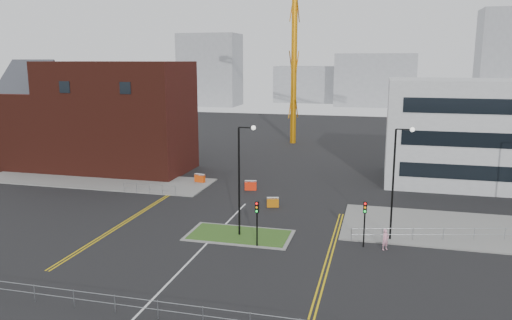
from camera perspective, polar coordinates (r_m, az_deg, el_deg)
The scene contains 27 objects.
ground at distance 35.18m, azimuth -8.85°, elevation -12.61°, with size 200.00×200.00×0.00m, color black.
pavement_left at distance 62.72m, azimuth -17.85°, elevation -2.20°, with size 28.00×8.00×0.12m, color slate.
pavement_right at distance 46.57m, azimuth 24.97°, elevation -7.42°, with size 24.00×10.00×0.12m, color slate.
island_kerb at distance 41.52m, azimuth -1.90°, elevation -8.59°, with size 8.60×4.60×0.08m, color slate.
grass_island at distance 41.51m, azimuth -1.90°, elevation -8.56°, with size 8.00×4.00×0.12m, color #284C19.
brick_building at distance 68.16m, azimuth -17.65°, elevation 4.66°, with size 24.20×10.07×14.24m.
office_block at distance 63.31m, azimuth 26.11°, elevation 2.78°, with size 25.00×12.20×12.00m.
streetlamp_island at distance 39.94m, azimuth -1.65°, elevation -1.36°, with size 1.46×0.36×9.18m.
streetlamp_right_near at distance 40.43m, azimuth 15.75°, elevation -1.63°, with size 1.46×0.36×9.18m.
traffic_light_island at distance 38.36m, azimuth 0.11°, elevation -6.30°, with size 0.28×0.33×3.65m.
traffic_light_right at distance 39.21m, azimuth 12.32°, elevation -6.18°, with size 0.28×0.33×3.65m.
railing_front at distance 29.98m, azimuth -13.56°, elevation -15.60°, with size 24.05×0.05×1.10m.
railing_left at distance 54.84m, azimuth -12.10°, elevation -3.08°, with size 6.05×0.05×1.10m.
railing_right at distance 43.74m, azimuth 23.69°, elevation -7.50°, with size 19.05×5.05×1.10m.
centre_line at distance 36.87m, azimuth -7.61°, elevation -11.40°, with size 0.15×30.00×0.01m, color silver.
yellow_left_a at distance 47.34m, azimuth -14.18°, elevation -6.44°, with size 0.12×24.00×0.01m, color gold.
yellow_left_b at distance 47.20m, azimuth -13.86°, elevation -6.48°, with size 0.12×24.00×0.01m, color gold.
yellow_right_a at distance 38.35m, azimuth 8.25°, elevation -10.50°, with size 0.12×20.00×0.01m, color gold.
yellow_right_b at distance 38.32m, azimuth 8.70°, elevation -10.53°, with size 0.12×20.00×0.01m, color gold.
skyline_a at distance 158.58m, azimuth -5.26°, elevation 10.21°, with size 18.00×12.00×22.00m, color gray.
skyline_b at distance 159.58m, azimuth 13.43°, elevation 8.88°, with size 24.00×12.00×16.00m, color gray.
skyline_c at distance 157.72m, azimuth 26.51°, elevation 10.17°, with size 14.00×12.00×28.00m, color gray.
skyline_d at distance 170.92m, azimuth 7.36°, elevation 8.58°, with size 30.00×12.00×12.00m, color gray.
pedestrian at distance 39.62m, azimuth 14.57°, elevation -8.78°, with size 0.59×0.39×1.62m, color #F59EB9.
barrier_left at distance 58.83m, azimuth -6.44°, elevation -2.07°, with size 1.36×0.78×1.09m.
barrier_mid at distance 55.32m, azimuth -0.62°, elevation -2.87°, with size 1.34×0.66×1.08m.
barrier_right at distance 49.11m, azimuth 1.93°, elevation -4.80°, with size 1.21×0.68×0.97m.
Camera 1 is at (12.98, -29.43, 14.25)m, focal length 35.00 mm.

